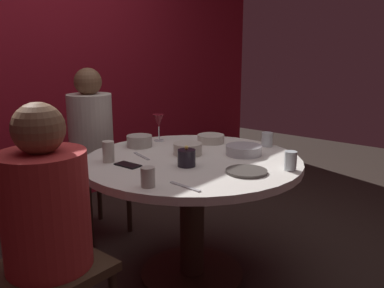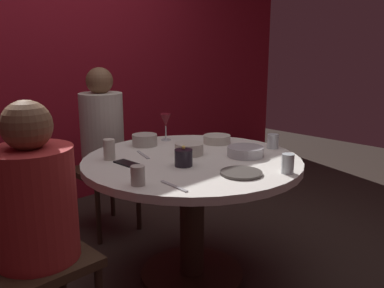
# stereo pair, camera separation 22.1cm
# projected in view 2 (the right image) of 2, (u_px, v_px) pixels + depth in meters

# --- Properties ---
(ground_plane) EXTENTS (8.00, 8.00, 0.00)m
(ground_plane) POSITION_uv_depth(u_px,v_px,m) (192.00, 275.00, 2.40)
(ground_plane) COLOR #2D231E
(back_wall) EXTENTS (6.00, 0.10, 2.60)m
(back_wall) POSITION_uv_depth(u_px,v_px,m) (47.00, 49.00, 3.24)
(back_wall) COLOR maroon
(back_wall) RESTS_ON ground
(dining_table) EXTENTS (1.20, 1.20, 0.72)m
(dining_table) POSITION_uv_depth(u_px,v_px,m) (192.00, 187.00, 2.27)
(dining_table) COLOR silver
(dining_table) RESTS_ON ground
(seated_diner_left) EXTENTS (0.40, 0.40, 1.13)m
(seated_diner_left) POSITION_uv_depth(u_px,v_px,m) (34.00, 205.00, 1.63)
(seated_diner_left) COLOR #3F2D1E
(seated_diner_left) RESTS_ON ground
(seated_diner_back) EXTENTS (0.40, 0.40, 1.19)m
(seated_diner_back) POSITION_uv_depth(u_px,v_px,m) (102.00, 133.00, 2.85)
(seated_diner_back) COLOR #3F2D1E
(seated_diner_back) RESTS_ON ground
(candle_holder) EXTENTS (0.09, 0.09, 0.11)m
(candle_holder) POSITION_uv_depth(u_px,v_px,m) (184.00, 158.00, 2.08)
(candle_holder) COLOR black
(candle_holder) RESTS_ON dining_table
(wine_glass) EXTENTS (0.08, 0.08, 0.18)m
(wine_glass) POSITION_uv_depth(u_px,v_px,m) (166.00, 121.00, 2.63)
(wine_glass) COLOR silver
(wine_glass) RESTS_ON dining_table
(dinner_plate) EXTENTS (0.20, 0.20, 0.01)m
(dinner_plate) POSITION_uv_depth(u_px,v_px,m) (241.00, 173.00, 1.95)
(dinner_plate) COLOR #4C4742
(dinner_plate) RESTS_ON dining_table
(cell_phone) EXTENTS (0.07, 0.14, 0.01)m
(cell_phone) POSITION_uv_depth(u_px,v_px,m) (126.00, 163.00, 2.12)
(cell_phone) COLOR black
(cell_phone) RESTS_ON dining_table
(bowl_serving_large) EXTENTS (0.20, 0.20, 0.05)m
(bowl_serving_large) POSITION_uv_depth(u_px,v_px,m) (245.00, 151.00, 2.27)
(bowl_serving_large) COLOR #B7B7BC
(bowl_serving_large) RESTS_ON dining_table
(bowl_salad_center) EXTENTS (0.15, 0.15, 0.07)m
(bowl_salad_center) POSITION_uv_depth(u_px,v_px,m) (145.00, 140.00, 2.51)
(bowl_salad_center) COLOR #B2ADA3
(bowl_salad_center) RESTS_ON dining_table
(bowl_small_white) EXTENTS (0.17, 0.17, 0.05)m
(bowl_small_white) POSITION_uv_depth(u_px,v_px,m) (217.00, 139.00, 2.57)
(bowl_small_white) COLOR beige
(bowl_small_white) RESTS_ON dining_table
(bowl_sauce_side) EXTENTS (0.16, 0.16, 0.07)m
(bowl_sauce_side) POSITION_uv_depth(u_px,v_px,m) (189.00, 149.00, 2.30)
(bowl_sauce_side) COLOR beige
(bowl_sauce_side) RESTS_ON dining_table
(cup_near_candle) EXTENTS (0.06, 0.06, 0.09)m
(cup_near_candle) POSITION_uv_depth(u_px,v_px,m) (138.00, 175.00, 1.79)
(cup_near_candle) COLOR #B2ADA3
(cup_near_candle) RESTS_ON dining_table
(cup_by_left_diner) EXTENTS (0.06, 0.06, 0.10)m
(cup_by_left_diner) POSITION_uv_depth(u_px,v_px,m) (288.00, 164.00, 1.96)
(cup_by_left_diner) COLOR silver
(cup_by_left_diner) RESTS_ON dining_table
(cup_by_right_diner) EXTENTS (0.06, 0.06, 0.11)m
(cup_by_right_diner) POSITION_uv_depth(u_px,v_px,m) (109.00, 149.00, 2.19)
(cup_by_right_diner) COLOR beige
(cup_by_right_diner) RESTS_ON dining_table
(cup_center_front) EXTENTS (0.07, 0.07, 0.09)m
(cup_center_front) POSITION_uv_depth(u_px,v_px,m) (273.00, 141.00, 2.44)
(cup_center_front) COLOR silver
(cup_center_front) RESTS_ON dining_table
(fork_near_plate) EXTENTS (0.07, 0.18, 0.01)m
(fork_near_plate) POSITION_uv_depth(u_px,v_px,m) (143.00, 155.00, 2.29)
(fork_near_plate) COLOR #B7B7BC
(fork_near_plate) RESTS_ON dining_table
(knife_near_plate) EXTENTS (0.03, 0.18, 0.01)m
(knife_near_plate) POSITION_uv_depth(u_px,v_px,m) (174.00, 186.00, 1.77)
(knife_near_plate) COLOR #B7B7BC
(knife_near_plate) RESTS_ON dining_table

